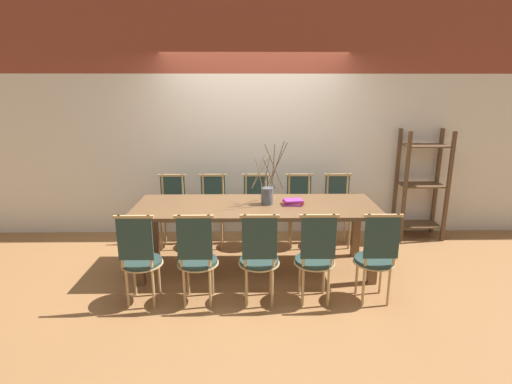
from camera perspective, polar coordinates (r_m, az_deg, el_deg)
ground_plane at (r=4.74m, az=0.00°, el=-10.91°), size 16.00×16.00×0.00m
wall_rear at (r=5.57m, az=-0.20°, el=10.08°), size 12.00×0.06×3.20m
dining_table at (r=4.49m, az=0.00°, el=-3.02°), size 2.70×0.93×0.78m
chair_near_leftend at (r=3.99m, az=-16.23°, el=-8.88°), size 0.40×0.40×0.95m
chair_near_left at (r=3.88m, az=-8.42°, el=-9.10°), size 0.40×0.40×0.95m
chair_near_center at (r=3.85m, az=0.46°, el=-9.14°), size 0.40×0.40×0.95m
chair_near_right at (r=3.90m, az=8.51°, el=-8.99°), size 0.40×0.40×0.95m
chair_near_rightend at (r=4.03m, az=16.80°, el=-8.66°), size 0.40×0.40×0.95m
chair_far_leftend at (r=5.37m, az=-11.88°, el=-2.44°), size 0.40×0.40×0.95m
chair_far_left at (r=5.29m, az=-6.18°, el=-2.45°), size 0.40×0.40×0.95m
chair_far_center at (r=5.27m, az=-0.01°, el=-2.44°), size 0.40×0.40×0.95m
chair_far_right at (r=5.31m, az=6.22°, el=-2.40°), size 0.40×0.40×0.95m
chair_far_rightend at (r=5.39m, az=11.63°, el=-2.34°), size 0.40×0.40×0.95m
vase_centerpiece at (r=4.47m, az=1.62°, el=-0.30°), size 0.40×0.40×0.72m
book_stack at (r=4.49m, az=5.27°, el=-1.45°), size 0.23×0.18×0.06m
shelving_rack at (r=5.93m, az=22.55°, el=0.91°), size 0.62×0.38×1.51m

